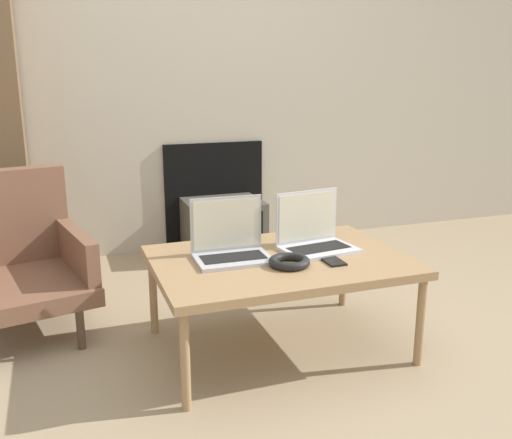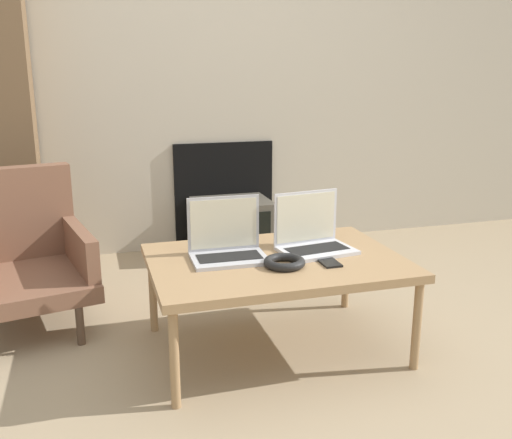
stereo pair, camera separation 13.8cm
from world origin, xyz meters
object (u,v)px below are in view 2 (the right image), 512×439
object	(u,v)px
laptop_right	(312,237)
phone	(329,262)
tv	(232,227)
armchair	(26,250)
laptop_left	(227,244)
headphones	(284,262)

from	to	relation	value
laptop_right	phone	distance (m)	0.20
tv	phone	bearing A→B (deg)	-88.50
tv	armchair	bearing A→B (deg)	-149.87
laptop_left	armchair	xyz separation A→B (m)	(-0.86, 0.60, -0.13)
headphones	armchair	xyz separation A→B (m)	(-1.05, 0.77, -0.09)
headphones	phone	bearing A→B (deg)	-5.09
laptop_left	laptop_right	size ratio (longest dim) A/B	0.94
laptop_right	armchair	world-z (taller)	armchair
headphones	armchair	bearing A→B (deg)	143.73
headphones	armchair	size ratio (longest dim) A/B	0.22
headphones	tv	world-z (taller)	headphones
headphones	tv	distance (m)	1.50
laptop_left	laptop_right	bearing A→B (deg)	1.44
laptop_right	tv	distance (m)	1.33
laptop_left	phone	world-z (taller)	laptop_left
tv	armchair	world-z (taller)	armchair
laptop_right	armchair	xyz separation A→B (m)	(-1.25, 0.60, -0.13)
laptop_left	armchair	bearing A→B (deg)	146.71
headphones	laptop_right	bearing A→B (deg)	42.28
laptop_left	armchair	world-z (taller)	armchair
tv	laptop_left	bearing A→B (deg)	-104.96
phone	tv	world-z (taller)	phone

